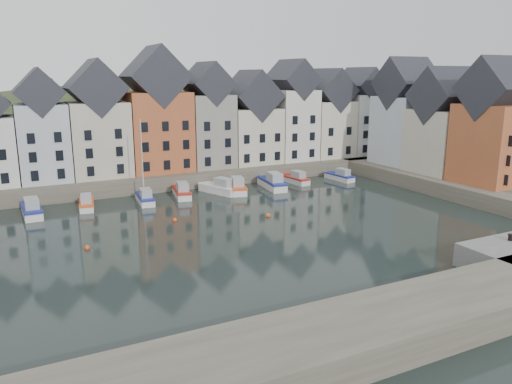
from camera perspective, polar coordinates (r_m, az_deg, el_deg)
ground at (r=49.72m, az=-2.01°, el=-5.16°), size 260.00×260.00×0.00m
far_quay at (r=76.91m, az=-11.42°, el=2.00°), size 90.00×16.00×2.00m
right_quay at (r=74.36m, az=23.77°, el=0.73°), size 14.00×54.00×2.00m
near_wall at (r=27.32m, az=-1.75°, el=-19.38°), size 50.00×6.00×2.00m
hillside at (r=106.30m, az=-14.72°, el=-5.62°), size 153.60×70.40×64.00m
far_terrace at (r=74.79m, az=-8.89°, el=7.89°), size 72.37×8.16×17.78m
right_terrace at (r=75.74m, az=20.90°, el=7.28°), size 8.30×24.25×16.36m
mooring_buoys at (r=53.03m, az=-8.37°, el=-3.94°), size 20.50×5.50×0.50m
boat_b at (r=62.26m, az=-24.26°, el=-1.85°), size 2.18×6.43×2.44m
boat_c at (r=63.23m, az=-18.79°, el=-1.26°), size 2.43×5.54×2.06m
boat_d at (r=63.94m, az=-12.56°, el=-0.63°), size 2.23×5.68×10.59m
boat_e at (r=66.24m, az=-8.47°, el=0.02°), size 2.86×6.18×2.29m
boat_f at (r=67.64m, az=-4.16°, el=0.45°), size 4.18×6.55×2.41m
boat_g at (r=68.15m, az=-2.24°, el=0.58°), size 3.56×6.70×2.46m
boat_h at (r=70.40m, az=1.89°, el=1.04°), size 3.01×7.09×2.64m
boat_i at (r=74.07m, az=4.53°, el=1.50°), size 2.29×5.63×2.10m
boat_j at (r=76.93m, az=9.59°, el=1.79°), size 2.21×5.49×2.05m
mooring_bollard at (r=47.59m, az=27.07°, el=-4.60°), size 0.48×0.48×0.56m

